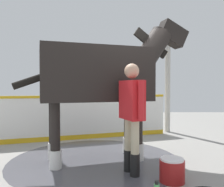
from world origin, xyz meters
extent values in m
cube|color=gray|center=(0.00, 0.00, -0.01)|extent=(16.00, 16.00, 0.02)
cylinder|color=#4C4C54|center=(0.34, -0.15, 0.00)|extent=(3.15, 3.15, 0.00)
cube|color=white|center=(-1.37, -0.72, 0.54)|extent=(1.60, 4.67, 1.08)
cube|color=gold|center=(-1.37, -0.72, 1.11)|extent=(1.62, 4.68, 0.06)
cube|color=gold|center=(-1.37, -0.72, 0.06)|extent=(1.61, 4.68, 0.12)
cylinder|color=#B7B2A8|center=(-2.42, 1.82, 1.59)|extent=(0.16, 0.16, 3.18)
cube|color=black|center=(0.34, -0.15, 1.58)|extent=(1.53, 2.17, 0.96)
cylinder|color=black|center=(-0.15, 0.48, 0.55)|extent=(0.16, 0.16, 1.10)
cylinder|color=silver|center=(-0.15, 0.48, 0.15)|extent=(0.20, 0.20, 0.31)
cylinder|color=black|center=(0.35, 0.64, 0.55)|extent=(0.16, 0.16, 1.10)
cylinder|color=silver|center=(0.35, 0.64, 0.15)|extent=(0.20, 0.20, 0.31)
cylinder|color=black|center=(0.32, -0.94, 0.55)|extent=(0.16, 0.16, 1.10)
cylinder|color=silver|center=(0.32, -0.94, 0.15)|extent=(0.20, 0.20, 0.31)
cylinder|color=black|center=(0.82, -0.78, 0.55)|extent=(0.16, 0.16, 1.10)
cylinder|color=silver|center=(0.82, -0.78, 0.15)|extent=(0.20, 0.20, 0.31)
cylinder|color=black|center=(-0.02, 0.93, 2.08)|extent=(0.68, 0.94, 0.96)
cube|color=black|center=(-0.02, 0.93, 2.22)|extent=(0.29, 0.72, 0.59)
cube|color=black|center=(-0.17, 1.37, 2.44)|extent=(0.47, 0.71, 0.56)
cylinder|color=black|center=(0.68, -1.18, 1.48)|extent=(0.33, 0.70, 0.35)
cylinder|color=black|center=(1.13, 0.51, 0.17)|extent=(0.15, 0.15, 0.34)
cylinder|color=#C6B793|center=(1.13, 0.51, 0.60)|extent=(0.13, 0.13, 0.51)
cylinder|color=black|center=(0.92, 0.43, 0.17)|extent=(0.15, 0.15, 0.34)
cylinder|color=#C6B793|center=(0.92, 0.43, 0.60)|extent=(0.13, 0.13, 0.51)
cube|color=red|center=(1.03, 0.47, 1.15)|extent=(0.54, 0.39, 0.60)
cylinder|color=red|center=(1.30, 0.58, 1.17)|extent=(0.09, 0.09, 0.57)
cylinder|color=red|center=(0.75, 0.36, 1.17)|extent=(0.09, 0.09, 0.57)
sphere|color=tan|center=(1.03, 0.47, 1.60)|extent=(0.23, 0.23, 0.23)
cylinder|color=maroon|center=(1.33, 1.02, 0.15)|extent=(0.36, 0.36, 0.31)
cylinder|color=white|center=(1.33, 1.02, 0.32)|extent=(0.33, 0.33, 0.03)
cylinder|color=#D8CC4C|center=(0.85, 1.18, 0.08)|extent=(0.06, 0.06, 0.16)
cylinder|color=white|center=(0.85, 1.18, 0.17)|extent=(0.04, 0.04, 0.03)
cylinder|color=black|center=(1.86, 0.71, 0.21)|extent=(0.05, 0.05, 0.04)
camera|label=1|loc=(4.61, 0.20, 1.34)|focal=37.10mm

